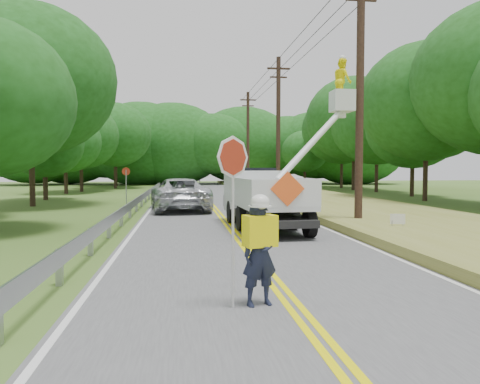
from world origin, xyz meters
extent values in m
plane|color=#375318|center=(0.00, 0.00, 0.00)|extent=(140.00, 140.00, 0.00)
cube|color=#4C4D4E|center=(0.00, 14.00, 0.01)|extent=(7.20, 96.00, 0.02)
cube|color=#F0E400|center=(-0.10, 14.00, 0.02)|extent=(0.12, 96.00, 0.00)
cube|color=#F0E400|center=(0.10, 14.00, 0.02)|extent=(0.12, 96.00, 0.00)
cube|color=silver|center=(-3.45, 14.00, 0.02)|extent=(0.12, 96.00, 0.00)
cube|color=silver|center=(3.45, 14.00, 0.02)|extent=(0.12, 96.00, 0.00)
cube|color=#95989D|center=(-4.10, 1.00, 0.35)|extent=(0.12, 0.14, 0.70)
cube|color=#95989D|center=(-4.10, 4.00, 0.35)|extent=(0.12, 0.14, 0.70)
cube|color=#95989D|center=(-4.10, 7.00, 0.35)|extent=(0.12, 0.14, 0.70)
cube|color=#95989D|center=(-4.10, 10.00, 0.35)|extent=(0.12, 0.14, 0.70)
cube|color=#95989D|center=(-4.10, 13.00, 0.35)|extent=(0.12, 0.14, 0.70)
cube|color=#95989D|center=(-4.10, 16.00, 0.35)|extent=(0.12, 0.14, 0.70)
cube|color=#95989D|center=(-4.10, 19.00, 0.35)|extent=(0.12, 0.14, 0.70)
cube|color=#95989D|center=(-4.10, 22.00, 0.35)|extent=(0.12, 0.14, 0.70)
cube|color=#95989D|center=(-4.10, 25.00, 0.35)|extent=(0.12, 0.14, 0.70)
cube|color=#95989D|center=(-4.10, 28.00, 0.35)|extent=(0.12, 0.14, 0.70)
cube|color=#95989D|center=(-4.10, 31.00, 0.35)|extent=(0.12, 0.14, 0.70)
cube|color=#95989D|center=(-4.10, 34.00, 0.35)|extent=(0.12, 0.14, 0.70)
cube|color=#95989D|center=(-4.10, 37.00, 0.35)|extent=(0.12, 0.14, 0.70)
cube|color=#95989D|center=(-4.00, 15.00, 0.60)|extent=(0.05, 48.00, 0.34)
cylinder|color=black|center=(5.00, 9.00, 5.00)|extent=(0.30, 0.30, 10.00)
cube|color=black|center=(5.00, 9.00, 8.60)|extent=(1.20, 0.10, 0.10)
cylinder|color=black|center=(5.00, 24.00, 5.00)|extent=(0.30, 0.30, 10.00)
cube|color=black|center=(5.00, 24.00, 9.20)|extent=(1.60, 0.12, 0.12)
cube|color=black|center=(5.00, 24.00, 8.60)|extent=(1.20, 0.10, 0.10)
cylinder|color=black|center=(5.00, 39.00, 5.00)|extent=(0.30, 0.30, 10.00)
cube|color=black|center=(5.00, 39.00, 9.20)|extent=(1.60, 0.12, 0.12)
cube|color=black|center=(5.00, 39.00, 8.60)|extent=(1.20, 0.10, 0.10)
cylinder|color=black|center=(4.30, 17.50, 9.10)|extent=(0.03, 43.00, 0.03)
cylinder|color=black|center=(5.00, 17.50, 9.10)|extent=(0.03, 43.00, 0.03)
cylinder|color=black|center=(5.70, 17.50, 9.10)|extent=(0.03, 43.00, 0.03)
cube|color=olive|center=(7.10, 14.00, 0.15)|extent=(7.00, 96.00, 0.30)
cylinder|color=#332319|center=(-10.42, 20.03, 2.11)|extent=(0.32, 0.32, 4.23)
ellipsoid|color=#194913|center=(-10.42, 20.03, 7.28)|extent=(9.86, 9.86, 8.68)
cylinder|color=#332319|center=(-11.23, 25.49, 1.14)|extent=(0.32, 0.32, 2.28)
ellipsoid|color=#194913|center=(-11.23, 25.49, 3.92)|extent=(5.31, 5.31, 4.67)
cylinder|color=#332319|center=(-11.71, 33.22, 1.32)|extent=(0.32, 0.32, 2.63)
ellipsoid|color=#194913|center=(-11.71, 33.22, 4.53)|extent=(6.14, 6.14, 5.40)
cylinder|color=#332319|center=(-11.16, 36.78, 1.52)|extent=(0.32, 0.32, 3.03)
ellipsoid|color=#194913|center=(-11.16, 36.78, 5.22)|extent=(7.07, 7.07, 6.23)
cylinder|color=#332319|center=(-8.98, 43.45, 1.69)|extent=(0.32, 0.32, 3.39)
ellipsoid|color=#194913|center=(-8.98, 43.45, 5.84)|extent=(7.91, 7.91, 6.96)
cylinder|color=#332319|center=(-9.83, 50.26, 1.69)|extent=(0.32, 0.32, 3.37)
ellipsoid|color=#194913|center=(-9.83, 50.26, 5.81)|extent=(7.87, 7.87, 6.92)
cylinder|color=#332319|center=(14.60, 21.30, 1.94)|extent=(0.32, 0.32, 3.89)
ellipsoid|color=#194913|center=(14.60, 21.30, 6.69)|extent=(9.07, 9.07, 7.98)
cylinder|color=#332319|center=(16.19, 26.12, 1.57)|extent=(0.32, 0.32, 3.15)
ellipsoid|color=#194913|center=(16.19, 26.12, 5.42)|extent=(7.34, 7.34, 6.46)
cylinder|color=#332319|center=(16.13, 32.68, 1.82)|extent=(0.32, 0.32, 3.64)
ellipsoid|color=#194913|center=(16.13, 32.68, 6.27)|extent=(8.50, 8.50, 7.48)
cylinder|color=#332319|center=(15.50, 36.85, 2.08)|extent=(0.32, 0.32, 4.15)
ellipsoid|color=#194913|center=(15.50, 36.85, 7.15)|extent=(9.69, 9.69, 8.53)
cylinder|color=#332319|center=(16.05, 41.86, 1.92)|extent=(0.32, 0.32, 3.84)
ellipsoid|color=#194913|center=(16.05, 41.86, 6.62)|extent=(8.97, 8.97, 7.89)
cylinder|color=#332319|center=(13.43, 47.83, 1.26)|extent=(0.32, 0.32, 2.51)
ellipsoid|color=#194913|center=(13.43, 47.83, 4.32)|extent=(5.86, 5.86, 5.15)
ellipsoid|color=#194913|center=(-21.00, 55.26, 5.50)|extent=(14.19, 10.64, 10.64)
ellipsoid|color=#194913|center=(-17.04, 57.94, 5.50)|extent=(14.58, 10.94, 10.94)
ellipsoid|color=#194913|center=(-12.14, 57.28, 5.50)|extent=(12.42, 9.32, 9.32)
ellipsoid|color=#194913|center=(-7.32, 56.41, 5.50)|extent=(15.35, 11.52, 11.52)
ellipsoid|color=#194913|center=(-2.99, 56.15, 5.50)|extent=(15.15, 11.36, 11.36)
ellipsoid|color=#194913|center=(2.46, 54.40, 5.50)|extent=(10.91, 8.19, 8.19)
ellipsoid|color=#194913|center=(7.06, 57.79, 5.50)|extent=(14.71, 11.03, 11.03)
ellipsoid|color=#194913|center=(13.51, 56.98, 5.50)|extent=(11.20, 8.40, 8.40)
ellipsoid|color=#194913|center=(17.44, 56.09, 5.50)|extent=(12.84, 9.63, 9.63)
ellipsoid|color=#194913|center=(22.13, 54.07, 5.50)|extent=(15.20, 11.40, 11.40)
imported|color=#191E33|center=(-0.53, -0.78, 0.85)|extent=(0.69, 0.55, 1.67)
cube|color=yellow|center=(-0.53, -0.78, 1.23)|extent=(0.58, 0.44, 0.51)
ellipsoid|color=silver|center=(-0.53, -0.78, 1.70)|extent=(0.31, 0.31, 0.25)
cylinder|color=#B7B7B7|center=(-0.98, -0.86, 1.19)|extent=(0.04, 0.04, 2.33)
cylinder|color=#A02815|center=(-0.98, -0.86, 2.41)|extent=(0.54, 0.44, 0.67)
cylinder|color=black|center=(0.40, 6.12, 0.47)|extent=(0.32, 0.91, 0.90)
cylinder|color=black|center=(2.27, 6.21, 0.47)|extent=(0.32, 0.91, 0.90)
cylinder|color=black|center=(0.31, 7.99, 0.47)|extent=(0.32, 0.91, 0.90)
cylinder|color=black|center=(2.18, 8.08, 0.47)|extent=(0.32, 0.91, 0.90)
cylinder|color=black|center=(0.20, 10.33, 0.47)|extent=(0.32, 0.91, 0.90)
cylinder|color=black|center=(2.07, 10.42, 0.47)|extent=(0.32, 0.91, 0.90)
cube|color=black|center=(1.23, 8.32, 0.54)|extent=(2.25, 6.08, 0.23)
cube|color=white|center=(1.27, 7.66, 1.00)|extent=(2.36, 4.41, 0.21)
cube|color=white|center=(0.21, 7.61, 1.47)|extent=(0.26, 4.31, 0.84)
cube|color=white|center=(2.32, 7.71, 1.47)|extent=(0.26, 4.31, 0.84)
cube|color=white|center=(1.37, 5.53, 1.47)|extent=(2.16, 0.16, 0.84)
cube|color=white|center=(1.11, 10.85, 1.29)|extent=(2.19, 1.88, 1.69)
cube|color=black|center=(1.11, 11.03, 1.89)|extent=(1.93, 1.31, 0.70)
cube|color=white|center=(1.31, 6.63, 1.47)|extent=(0.88, 0.88, 0.75)
cube|color=white|center=(4.30, 9.00, 4.78)|extent=(0.80, 0.80, 0.80)
imported|color=yellow|center=(4.30, 9.00, 5.55)|extent=(0.62, 0.80, 1.65)
cube|color=#FF5B1E|center=(1.37, 5.46, 1.61)|extent=(1.06, 0.09, 1.06)
imported|color=silver|center=(-1.91, 16.32, 0.86)|extent=(3.36, 6.30, 1.69)
imported|color=#373B3E|center=(-1.61, 26.13, 0.74)|extent=(2.50, 5.14, 1.44)
cylinder|color=#95989D|center=(-5.02, 19.59, 1.07)|extent=(0.06, 0.06, 2.13)
cylinder|color=#A02815|center=(-5.02, 19.59, 2.04)|extent=(0.49, 0.03, 0.48)
cube|color=white|center=(5.40, 6.53, 0.53)|extent=(0.47, 0.17, 0.34)
cylinder|color=#95989D|center=(5.21, 6.53, 0.24)|extent=(0.02, 0.02, 0.48)
cylinder|color=#95989D|center=(5.59, 6.53, 0.24)|extent=(0.02, 0.02, 0.48)
camera|label=1|loc=(-1.77, -8.02, 2.24)|focal=34.45mm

